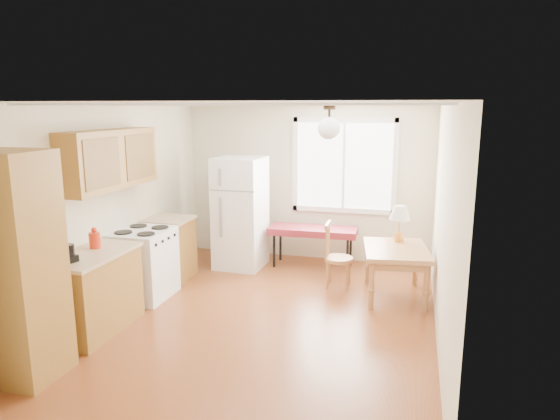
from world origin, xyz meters
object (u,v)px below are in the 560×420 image
at_px(bench, 313,232).
at_px(chair, 333,251).
at_px(refrigerator, 240,213).
at_px(dining_table, 396,255).

bearing_deg(bench, chair, -62.41).
bearing_deg(chair, refrigerator, 160.36).
height_order(refrigerator, bench, refrigerator).
relative_size(refrigerator, chair, 1.93).
bearing_deg(refrigerator, bench, 16.73).
xyz_separation_m(bench, dining_table, (1.30, -0.97, 0.00)).
height_order(dining_table, chair, chair).
bearing_deg(dining_table, bench, 135.17).
bearing_deg(bench, refrigerator, -167.64).
distance_m(bench, chair, 0.91).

